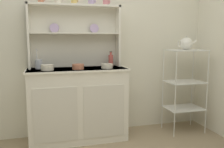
{
  "coord_description": "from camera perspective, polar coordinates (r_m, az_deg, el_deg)",
  "views": [
    {
      "loc": [
        -0.51,
        -1.49,
        1.22
      ],
      "look_at": [
        0.22,
        1.12,
        0.82
      ],
      "focal_mm": 39.81,
      "sensor_mm": 36.0,
      "label": 1
    }
  ],
  "objects": [
    {
      "name": "jam_bottle",
      "position": [
        3.07,
        -0.28,
        3.17
      ],
      "size": [
        0.06,
        0.06,
        0.19
      ],
      "color": "#B74C47",
      "rests_on": "hutch_cabinet"
    },
    {
      "name": "cup_cream_1",
      "position": [
        3.02,
        -12.35,
        16.26
      ],
      "size": [
        0.08,
        0.07,
        0.08
      ],
      "color": "silver",
      "rests_on": "hutch_shelf_unit"
    },
    {
      "name": "bowl_cream_small",
      "position": [
        2.89,
        -1.16,
        1.85
      ],
      "size": [
        0.14,
        0.14,
        0.05
      ],
      "primitive_type": "cylinder",
      "color": "silver",
      "rests_on": "hutch_cabinet"
    },
    {
      "name": "hutch_cabinet",
      "position": [
        2.99,
        -7.82,
        -6.76
      ],
      "size": [
        1.15,
        0.45,
        0.86
      ],
      "color": "white",
      "rests_on": "ground"
    },
    {
      "name": "hutch_shelf_unit",
      "position": [
        3.05,
        -8.57,
        9.67
      ],
      "size": [
        1.08,
        0.18,
        0.74
      ],
      "color": "silver",
      "rests_on": "hutch_cabinet"
    },
    {
      "name": "cup_rose_4",
      "position": [
        3.11,
        -1.39,
        16.2
      ],
      "size": [
        0.08,
        0.07,
        0.08
      ],
      "color": "#D17A84",
      "rests_on": "hutch_shelf_unit"
    },
    {
      "name": "bowl_floral_medium",
      "position": [
        2.83,
        -7.8,
        1.68
      ],
      "size": [
        0.13,
        0.13,
        0.06
      ],
      "primitive_type": "cylinder",
      "color": "#C67556",
      "rests_on": "hutch_cabinet"
    },
    {
      "name": "cup_gold_2",
      "position": [
        3.04,
        -8.71,
        16.4
      ],
      "size": [
        0.08,
        0.07,
        0.09
      ],
      "color": "#DBB760",
      "rests_on": "hutch_shelf_unit"
    },
    {
      "name": "utensil_jar",
      "position": [
        2.95,
        -16.48,
        2.24
      ],
      "size": [
        0.08,
        0.08,
        0.23
      ],
      "color": "#B2B7C6",
      "rests_on": "hutch_cabinet"
    },
    {
      "name": "cup_lilac_3",
      "position": [
        3.07,
        -4.75,
        16.37
      ],
      "size": [
        0.09,
        0.08,
        0.09
      ],
      "color": "#B79ECC",
      "rests_on": "hutch_shelf_unit"
    },
    {
      "name": "bowl_mixing_large",
      "position": [
        2.8,
        -14.65,
        1.46
      ],
      "size": [
        0.14,
        0.14,
        0.06
      ],
      "primitive_type": "cylinder",
      "color": "silver",
      "rests_on": "hutch_cabinet"
    },
    {
      "name": "porcelain_teapot",
      "position": [
        3.28,
        16.67,
        6.71
      ],
      "size": [
        0.25,
        0.15,
        0.18
      ],
      "color": "white",
      "rests_on": "bakers_rack"
    },
    {
      "name": "bakers_rack",
      "position": [
        3.33,
        16.37,
        -1.3
      ],
      "size": [
        0.46,
        0.35,
        1.07
      ],
      "color": "silver",
      "rests_on": "ground"
    },
    {
      "name": "wall_back",
      "position": [
        3.16,
        -6.36,
        8.88
      ],
      "size": [
        3.84,
        0.05,
        2.5
      ],
      "primitive_type": "cube",
      "color": "silver",
      "rests_on": "ground"
    }
  ]
}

